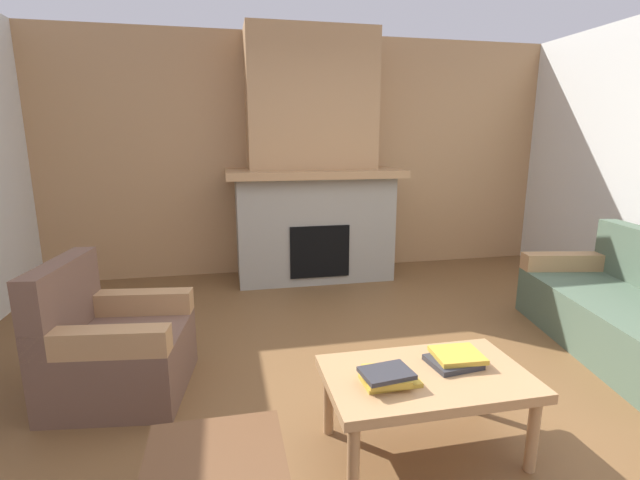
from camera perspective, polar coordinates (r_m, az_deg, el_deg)
The scene contains 8 objects.
ground at distance 2.97m, azimuth 9.48°, elevation -19.16°, with size 9.00×9.00×0.00m, color brown.
wall_back_wood_panel at distance 5.43m, azimuth -1.71°, elevation 10.46°, with size 6.00×0.12×2.70m, color tan.
fireplace at distance 5.07m, azimuth -0.93°, elevation 8.20°, with size 1.90×0.82×2.70m.
couch at distance 4.09m, azimuth 35.10°, elevation -7.86°, with size 1.17×1.93×0.85m.
armchair at distance 3.14m, azimuth -24.61°, elevation -12.25°, with size 0.85×0.85×0.85m.
coffee_table at distance 2.40m, azimuth 13.23°, elevation -17.16°, with size 1.00×0.60×0.43m.
book_stack_near_edge at distance 2.24m, azimuth 8.48°, elevation -16.63°, with size 0.29×0.23×0.07m.
book_stack_center at distance 2.49m, azimuth 16.66°, elevation -14.12°, with size 0.29×0.24×0.05m.
Camera 1 is at (-0.97, -2.34, 1.55)m, focal length 25.40 mm.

